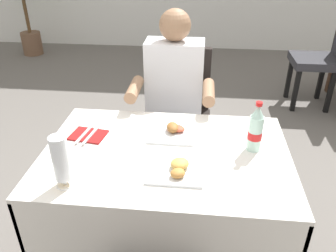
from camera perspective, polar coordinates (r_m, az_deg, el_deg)
The scene contains 9 objects.
main_dining_table at distance 1.70m, azimuth -0.35°, elevation -9.33°, with size 1.14×0.78×0.76m.
chair_far_diner_seat at distance 2.37m, azimuth 1.68°, elevation 2.16°, with size 0.44×0.50×0.97m.
seated_diner_far at distance 2.20m, azimuth 0.93°, elevation 4.51°, with size 0.50×0.46×1.26m.
plate_near_camera at distance 1.47m, azimuth 1.48°, elevation -6.95°, with size 0.24×0.24×0.05m.
plate_far_diner at distance 1.73m, azimuth 0.76°, elevation -0.74°, with size 0.23×0.23×0.05m.
beer_glass_left at distance 1.39m, azimuth -17.33°, elevation -5.52°, with size 0.07×0.07×0.23m.
cola_bottle_primary at distance 1.60m, azimuth 14.33°, elevation -0.57°, with size 0.07×0.07×0.24m.
napkin_cutlery_set at distance 1.75m, azimuth -13.10°, elevation -1.45°, with size 0.19×0.20×0.01m.
background_chair_left at distance 3.88m, azimuth 24.55°, elevation 10.66°, with size 0.50×0.44×0.97m.
Camera 1 is at (0.28, -1.16, 1.65)m, focal length 36.72 mm.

